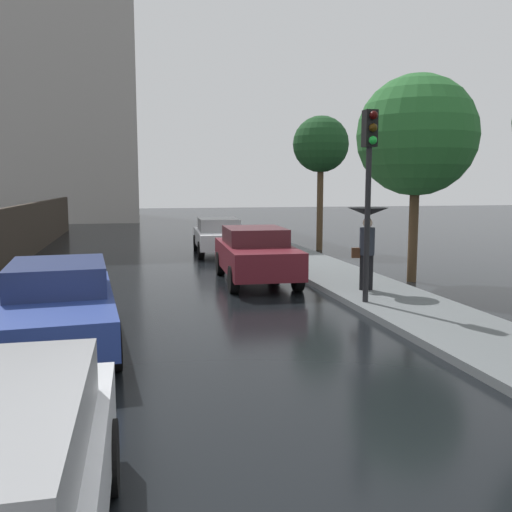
# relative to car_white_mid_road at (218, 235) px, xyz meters

# --- Properties ---
(car_white_mid_road) EXTENTS (1.92, 4.19, 1.37)m
(car_white_mid_road) POSITION_rel_car_white_mid_road_xyz_m (0.00, 0.00, 0.00)
(car_white_mid_road) COLOR silver
(car_white_mid_road) RESTS_ON ground
(car_blue_far_ahead) EXTENTS (2.07, 4.54, 1.36)m
(car_blue_far_ahead) POSITION_rel_car_white_mid_road_xyz_m (-4.42, -11.52, 0.01)
(car_blue_far_ahead) COLOR navy
(car_blue_far_ahead) RESTS_ON ground
(car_maroon_behind_camera) EXTENTS (1.99, 4.41, 1.48)m
(car_maroon_behind_camera) POSITION_rel_car_white_mid_road_xyz_m (0.04, -6.33, 0.07)
(car_maroon_behind_camera) COLOR maroon
(car_maroon_behind_camera) RESTS_ON ground
(pedestrian_with_umbrella_near) EXTENTS (0.95, 0.95, 1.96)m
(pedestrian_with_umbrella_near) POSITION_rel_car_white_mid_road_xyz_m (2.20, -8.76, 0.92)
(pedestrian_with_umbrella_near) COLOR black
(pedestrian_with_umbrella_near) RESTS_ON sidewalk_strip
(traffic_light) EXTENTS (0.26, 0.39, 4.02)m
(traffic_light) POSITION_rel_car_white_mid_road_xyz_m (1.64, -10.03, 2.23)
(traffic_light) COLOR black
(traffic_light) RESTS_ON sidewalk_strip
(street_tree_near) EXTENTS (3.20, 3.20, 5.54)m
(street_tree_near) POSITION_rel_car_white_mid_road_xyz_m (4.25, -7.20, 3.22)
(street_tree_near) COLOR #4C3823
(street_tree_near) RESTS_ON ground
(street_tree_far) EXTENTS (2.24, 2.24, 5.37)m
(street_tree_far) POSITION_rel_car_white_mid_road_xyz_m (4.23, 0.42, 3.49)
(street_tree_far) COLOR #4C3823
(street_tree_far) RESTS_ON ground
(distant_tower) EXTENTS (10.81, 11.92, 32.91)m
(distant_tower) POSITION_rel_car_white_mid_road_xyz_m (-8.02, 24.17, 13.86)
(distant_tower) COLOR #9E9993
(distant_tower) RESTS_ON ground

